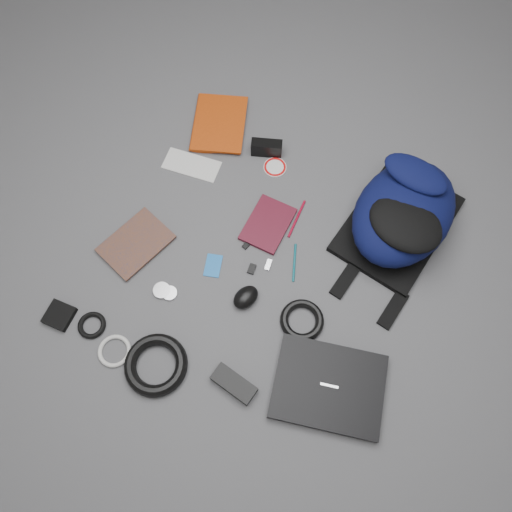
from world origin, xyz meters
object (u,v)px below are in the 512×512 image
at_px(mouse, 246,297).
at_px(pouch, 59,315).
at_px(backpack, 404,212).
at_px(comic_book, 120,229).
at_px(dvd_case, 268,224).
at_px(laptop, 329,386).
at_px(compact_camera, 267,148).
at_px(textbook_red, 194,122).
at_px(power_brick, 234,384).

distance_m(mouse, pouch, 0.59).
bearing_deg(mouse, backpack, 73.86).
xyz_separation_m(comic_book, mouse, (0.50, -0.05, 0.01)).
xyz_separation_m(comic_book, dvd_case, (0.45, 0.23, -0.00)).
xyz_separation_m(laptop, compact_camera, (-0.52, 0.69, 0.01)).
height_order(laptop, compact_camera, compact_camera).
bearing_deg(backpack, textbook_red, -175.79).
relative_size(dvd_case, pouch, 2.30).
distance_m(laptop, compact_camera, 0.86).
height_order(laptop, dvd_case, laptop).
xyz_separation_m(mouse, power_brick, (0.08, -0.26, -0.01)).
height_order(comic_book, compact_camera, compact_camera).
distance_m(backpack, mouse, 0.58).
height_order(mouse, pouch, mouse).
xyz_separation_m(textbook_red, mouse, (0.48, -0.54, 0.01)).
relative_size(mouse, pouch, 1.09).
height_order(compact_camera, pouch, compact_camera).
xyz_separation_m(backpack, textbook_red, (-0.83, 0.08, -0.08)).
bearing_deg(dvd_case, compact_camera, 117.14).
bearing_deg(textbook_red, power_brick, -74.76).
xyz_separation_m(backpack, dvd_case, (-0.40, -0.18, -0.09)).
bearing_deg(backpack, dvd_case, -145.37).
bearing_deg(laptop, compact_camera, 114.50).
distance_m(dvd_case, power_brick, 0.55).
relative_size(backpack, textbook_red, 1.82).
height_order(dvd_case, mouse, mouse).
bearing_deg(compact_camera, backpack, -28.31).
bearing_deg(mouse, compact_camera, 129.42).
relative_size(laptop, mouse, 3.61).
distance_m(backpack, power_brick, 0.77).
bearing_deg(pouch, mouse, 30.42).
bearing_deg(power_brick, compact_camera, 118.03).
distance_m(compact_camera, mouse, 0.57).
distance_m(laptop, pouch, 0.87).
distance_m(dvd_case, mouse, 0.28).
xyz_separation_m(dvd_case, power_brick, (0.13, -0.53, 0.01)).
relative_size(laptop, comic_book, 1.45).
relative_size(comic_book, compact_camera, 2.02).
bearing_deg(backpack, comic_book, -144.09).
height_order(textbook_red, dvd_case, textbook_red).
distance_m(textbook_red, pouch, 0.84).
height_order(backpack, laptop, backpack).
height_order(backpack, pouch, backpack).
xyz_separation_m(backpack, mouse, (-0.35, -0.46, -0.07)).
xyz_separation_m(dvd_case, compact_camera, (-0.13, 0.27, 0.02)).
bearing_deg(laptop, textbook_red, 127.46).
bearing_deg(compact_camera, textbook_red, 160.49).
xyz_separation_m(laptop, power_brick, (-0.26, -0.11, 0.00)).
bearing_deg(pouch, power_brick, 4.04).
xyz_separation_m(textbook_red, power_brick, (0.56, -0.80, 0.00)).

